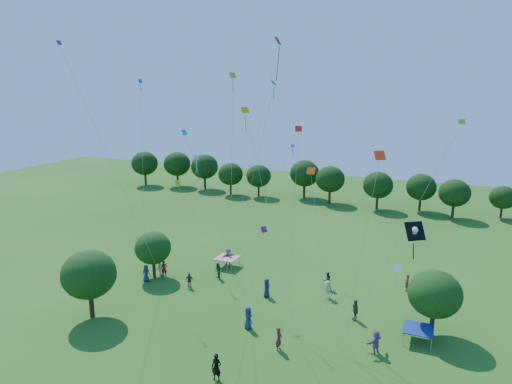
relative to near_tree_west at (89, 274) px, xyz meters
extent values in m
cylinder|color=#422B19|center=(0.00, 0.00, -2.89)|extent=(0.40, 0.40, 1.95)
ellipsoid|color=#194313|center=(0.00, 0.00, 0.01)|extent=(4.54, 4.54, 4.08)
cylinder|color=#422B19|center=(-0.03, 9.07, -3.07)|extent=(0.33, 0.33, 1.59)
ellipsoid|color=#194313|center=(-0.03, 9.07, -0.71)|extent=(3.68, 3.68, 3.31)
cylinder|color=#422B19|center=(26.80, 8.02, -2.98)|extent=(0.36, 0.36, 1.76)
ellipsoid|color=#194313|center=(26.80, 8.02, -0.36)|extent=(4.10, 4.10, 3.69)
cylinder|color=#422B19|center=(-28.12, 46.37, -2.79)|extent=(0.44, 0.44, 2.15)
ellipsoid|color=#13340F|center=(-28.12, 46.37, 0.48)|extent=(5.17, 5.17, 4.65)
cylinder|color=#422B19|center=(-21.66, 48.01, -2.78)|extent=(0.45, 0.45, 2.17)
ellipsoid|color=#13340F|center=(-21.66, 48.01, 0.53)|extent=(5.22, 5.22, 4.70)
cylinder|color=#422B19|center=(-15.36, 47.67, -2.79)|extent=(0.44, 0.44, 2.15)
ellipsoid|color=#13340F|center=(-15.36, 47.67, 0.49)|extent=(5.17, 5.17, 4.65)
cylinder|color=#422B19|center=(-8.78, 45.39, -2.93)|extent=(0.38, 0.38, 1.87)
ellipsoid|color=#13340F|center=(-8.78, 45.39, -0.09)|extent=(4.48, 4.48, 4.03)
cylinder|color=#422B19|center=(-3.56, 46.00, -2.94)|extent=(0.38, 0.38, 1.84)
ellipsoid|color=#13340F|center=(-3.56, 46.00, -0.14)|extent=(4.42, 4.42, 3.98)
cylinder|color=#422B19|center=(4.17, 48.40, -2.79)|extent=(0.44, 0.44, 2.14)
ellipsoid|color=#13340F|center=(4.17, 48.40, 0.47)|extent=(5.14, 5.14, 4.63)
cylinder|color=#422B19|center=(9.27, 46.22, -2.85)|extent=(0.42, 0.42, 2.03)
ellipsoid|color=#13340F|center=(9.27, 46.22, 0.23)|extent=(4.86, 4.86, 4.37)
cylinder|color=#422B19|center=(17.25, 45.11, -2.88)|extent=(0.40, 0.40, 1.96)
ellipsoid|color=#13340F|center=(17.25, 45.11, 0.10)|extent=(4.71, 4.71, 4.24)
cylinder|color=#422B19|center=(23.62, 46.64, -2.91)|extent=(0.39, 0.39, 1.91)
ellipsoid|color=#13340F|center=(23.62, 46.64, 0.00)|extent=(4.59, 4.59, 4.13)
cylinder|color=#422B19|center=(28.42, 44.47, -2.92)|extent=(0.39, 0.39, 1.89)
ellipsoid|color=#13340F|center=(28.42, 44.47, -0.05)|extent=(4.54, 4.54, 4.08)
cylinder|color=#422B19|center=(35.08, 47.00, -3.07)|extent=(0.33, 0.33, 1.58)
ellipsoid|color=#13340F|center=(35.08, 47.00, -0.67)|extent=(3.80, 3.80, 3.42)
cube|color=red|center=(5.75, 14.37, -2.81)|extent=(2.20, 2.20, 0.08)
cylinder|color=#999999|center=(4.75, 13.37, -3.31)|extent=(0.05, 0.05, 1.10)
cylinder|color=#999999|center=(6.75, 13.37, -3.31)|extent=(0.05, 0.05, 1.10)
cylinder|color=#999999|center=(4.75, 15.37, -3.31)|extent=(0.05, 0.05, 1.10)
cylinder|color=#999999|center=(6.75, 15.37, -3.31)|extent=(0.05, 0.05, 1.10)
cube|color=navy|center=(25.86, 6.61, -2.81)|extent=(2.20, 2.20, 0.08)
cylinder|color=#999999|center=(24.86, 5.61, -3.31)|extent=(0.05, 0.05, 1.10)
cylinder|color=#999999|center=(26.86, 5.61, -3.31)|extent=(0.05, 0.05, 1.10)
cylinder|color=#999999|center=(24.86, 7.61, -3.31)|extent=(0.05, 0.05, 1.10)
cylinder|color=#999999|center=(26.86, 7.61, -3.31)|extent=(0.05, 0.05, 1.10)
imported|color=black|center=(13.79, -3.62, -2.91)|extent=(0.73, 0.48, 1.92)
imported|color=navy|center=(13.03, 3.37, -2.93)|extent=(1.04, 0.94, 1.87)
imported|color=maroon|center=(0.91, 9.49, -3.01)|extent=(0.75, 0.73, 1.71)
imported|color=#275B3B|center=(17.12, 13.14, -3.00)|extent=(0.96, 0.89, 1.73)
imported|color=beige|center=(0.11, 9.81, -2.97)|extent=(0.70, 1.24, 1.79)
imported|color=#433E36|center=(20.77, 8.07, -2.95)|extent=(0.97, 1.17, 1.82)
imported|color=#985891|center=(23.09, 3.72, -2.95)|extent=(1.35, 1.80, 1.83)
imported|color=navy|center=(-0.12, 7.84, -3.01)|extent=(0.90, 0.57, 1.71)
imported|color=maroon|center=(24.31, 15.49, -3.02)|extent=(0.62, 0.74, 1.69)
imported|color=#23522F|center=(6.27, 11.15, -3.01)|extent=(0.94, 0.89, 1.71)
imported|color=beige|center=(17.64, 11.23, -3.02)|extent=(1.21, 0.83, 1.69)
imported|color=#38342D|center=(4.66, 8.25, -3.11)|extent=(0.95, 0.59, 1.51)
imported|color=#92557B|center=(5.67, 14.82, -2.91)|extent=(1.63, 1.77, 1.90)
imported|color=navy|center=(12.34, 9.27, -2.96)|extent=(0.56, 0.93, 1.80)
imported|color=maroon|center=(16.40, 1.37, -2.95)|extent=(0.46, 0.70, 1.84)
cube|color=black|center=(25.25, 1.92, 6.36)|extent=(1.41, 1.26, 1.07)
cube|color=black|center=(25.25, 1.97, 4.99)|extent=(0.11, 0.27, 1.18)
sphere|color=white|center=(25.25, 1.86, 6.46)|extent=(0.39, 0.39, 0.39)
cylinder|color=white|center=(25.25, 1.86, 6.18)|extent=(0.27, 0.54, 0.35)
cylinder|color=white|center=(25.25, 1.86, 6.18)|extent=(0.27, 0.54, 0.35)
cylinder|color=beige|center=(21.48, 2.35, 1.64)|extent=(7.55, 0.89, 8.42)
cube|color=red|center=(12.15, 12.15, 19.22)|extent=(0.41, 0.76, 0.65)
cube|color=red|center=(12.15, 12.20, 17.26)|extent=(0.48, 0.51, 2.94)
cylinder|color=beige|center=(10.66, 9.27, 8.17)|extent=(3.01, 5.79, 21.48)
cube|color=#BA3D0A|center=(17.32, 5.58, 9.08)|extent=(0.66, 0.48, 0.48)
cylinder|color=beige|center=(18.17, 5.54, 3.13)|extent=(1.72, 0.09, 11.38)
cube|color=#FF330D|center=(22.92, 0.96, 11.20)|extent=(0.81, 0.72, 0.53)
cylinder|color=beige|center=(21.97, 1.87, 4.18)|extent=(1.91, 1.84, 13.49)
cube|color=#CED512|center=(8.53, 0.77, 8.31)|extent=(0.32, 0.52, 0.44)
cylinder|color=beige|center=(10.09, 3.38, 2.77)|extent=(3.14, 5.23, 10.68)
cube|color=#1A9050|center=(11.62, 12.63, 15.60)|extent=(0.47, 0.61, 0.43)
cube|color=#1A9050|center=(11.62, 12.68, 14.71)|extent=(0.18, 0.23, 1.07)
cylinder|color=beige|center=(9.57, 12.38, 6.40)|extent=(4.12, 0.53, 17.94)
cube|color=blue|center=(11.53, 18.84, 9.14)|extent=(0.49, 0.41, 0.31)
cube|color=blue|center=(11.53, 18.89, 8.39)|extent=(0.16, 0.22, 0.95)
cylinder|color=beige|center=(9.57, 15.50, 3.20)|extent=(3.94, 6.70, 11.54)
cube|color=purple|center=(-2.15, 1.24, 18.65)|extent=(0.24, 0.43, 0.37)
cylinder|color=beige|center=(-0.37, 4.52, 7.96)|extent=(3.58, 6.59, 21.05)
cube|color=silver|center=(24.23, 3.23, 3.23)|extent=(0.57, 0.49, 0.37)
cube|color=silver|center=(24.23, 3.28, 2.37)|extent=(0.16, 0.25, 1.10)
cylinder|color=beige|center=(22.39, 3.09, 0.23)|extent=(3.68, 0.29, 5.60)
cube|color=#0DAAD0|center=(7.84, 3.09, 11.83)|extent=(0.33, 0.51, 0.42)
cylinder|color=beige|center=(9.66, 4.66, 4.54)|extent=(3.66, 3.15, 14.21)
cube|color=red|center=(15.95, 6.58, 12.11)|extent=(0.62, 0.51, 0.43)
cylinder|color=beige|center=(15.33, 7.70, 4.66)|extent=(1.26, 2.26, 14.45)
cube|color=#E9AD0C|center=(13.37, 2.25, 13.68)|extent=(0.61, 0.61, 0.42)
cube|color=#E9AD0C|center=(13.37, 2.30, 12.76)|extent=(0.06, 0.26, 1.17)
cylinder|color=beige|center=(15.47, 2.14, 5.45)|extent=(4.22, 0.25, 16.03)
cube|color=gold|center=(8.37, 10.77, 16.28)|extent=(0.62, 0.72, 0.52)
cube|color=gold|center=(8.37, 10.82, 15.31)|extent=(0.13, 0.27, 1.15)
cylinder|color=beige|center=(7.91, 11.21, 6.73)|extent=(0.96, 0.90, 18.59)
cube|color=#308919|center=(27.34, 2.85, 13.22)|extent=(0.42, 0.32, 0.30)
cylinder|color=beige|center=(24.18, 2.83, 5.25)|extent=(6.35, 0.05, 15.63)
cube|color=#1176AD|center=(-0.80, 9.56, 15.81)|extent=(0.35, 0.44, 0.36)
cube|color=#1176AD|center=(-0.80, 9.61, 15.25)|extent=(0.10, 0.15, 0.60)
cylinder|color=beige|center=(-0.75, 9.04, 6.54)|extent=(0.13, 1.05, 18.21)
cube|color=#8B1771|center=(12.80, 7.34, 3.34)|extent=(0.55, 0.62, 0.48)
cylinder|color=beige|center=(12.30, 6.70, 0.27)|extent=(1.02, 1.30, 5.68)
cube|color=silver|center=(2.70, 13.62, 8.11)|extent=(0.35, 0.57, 0.48)
cube|color=silver|center=(2.70, 13.67, 7.12)|extent=(0.21, 0.28, 1.29)
cylinder|color=beige|center=(2.91, 12.37, 2.66)|extent=(0.42, 2.52, 10.46)
camera|label=1|loc=(26.55, -27.37, 15.28)|focal=32.00mm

